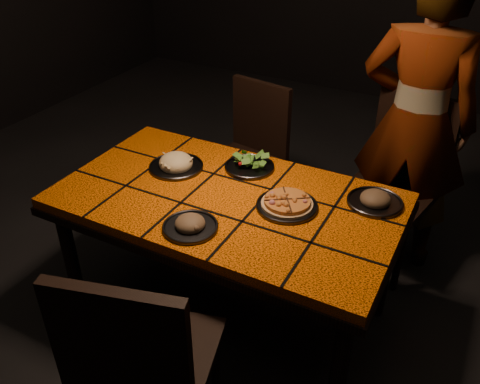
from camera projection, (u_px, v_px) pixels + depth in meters
The scene contains 11 objects.
room_shell at pixel (224, 36), 1.99m from camera, with size 6.04×7.04×3.08m.
dining_table at pixel (227, 210), 2.44m from camera, with size 1.62×0.92×0.75m.
chair_near at pixel (141, 361), 1.79m from camera, with size 0.57×0.57×1.03m.
chair_far_left at pixel (251, 147), 3.27m from camera, with size 0.50×0.50×0.95m.
chair_far_right at pixel (400, 171), 2.91m from camera, with size 0.55×0.55×1.03m.
diner at pixel (415, 123), 2.78m from camera, with size 0.64×0.42×1.76m, color brown.
plate_pizza at pixel (287, 204), 2.30m from camera, with size 0.33×0.33×0.04m.
plate_pasta at pixel (176, 164), 2.61m from camera, with size 0.28×0.28×0.09m.
plate_salad at pixel (250, 164), 2.60m from camera, with size 0.26×0.26×0.07m.
plate_mushroom_a at pixel (190, 224), 2.17m from camera, with size 0.24×0.24×0.08m.
plate_mushroom_b at pixel (375, 200), 2.33m from camera, with size 0.26×0.26×0.08m.
Camera 1 is at (1.00, -1.75, 2.05)m, focal length 38.00 mm.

